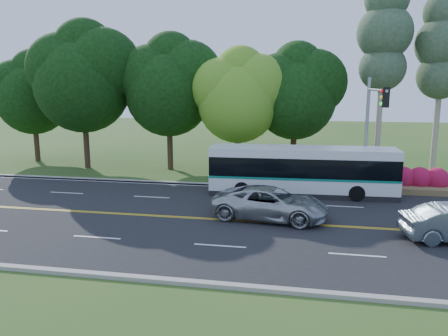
# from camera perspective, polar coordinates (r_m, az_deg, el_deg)

# --- Properties ---
(ground) EXTENTS (120.00, 120.00, 0.00)m
(ground) POSITION_cam_1_polar(r_m,az_deg,el_deg) (21.60, 2.57, -6.94)
(ground) COLOR #2C511B
(ground) RESTS_ON ground
(road) EXTENTS (60.00, 14.00, 0.02)m
(road) POSITION_cam_1_polar(r_m,az_deg,el_deg) (21.60, 2.57, -6.92)
(road) COLOR black
(road) RESTS_ON ground
(curb_north) EXTENTS (60.00, 0.30, 0.15)m
(curb_north) POSITION_cam_1_polar(r_m,az_deg,el_deg) (28.42, 4.59, -2.40)
(curb_north) COLOR gray
(curb_north) RESTS_ON ground
(curb_south) EXTENTS (60.00, 0.30, 0.15)m
(curb_south) POSITION_cam_1_polar(r_m,az_deg,el_deg) (15.02, -1.36, -14.98)
(curb_south) COLOR gray
(curb_south) RESTS_ON ground
(grass_verge) EXTENTS (60.00, 4.00, 0.10)m
(grass_verge) POSITION_cam_1_polar(r_m,az_deg,el_deg) (30.22, 4.96, -1.65)
(grass_verge) COLOR #2C511B
(grass_verge) RESTS_ON ground
(lane_markings) EXTENTS (57.60, 13.82, 0.00)m
(lane_markings) POSITION_cam_1_polar(r_m,az_deg,el_deg) (21.61, 2.33, -6.88)
(lane_markings) COLOR gold
(lane_markings) RESTS_ON road
(tree_row) EXTENTS (44.70, 9.10, 13.84)m
(tree_row) POSITION_cam_1_polar(r_m,az_deg,el_deg) (33.45, -3.29, 11.13)
(tree_row) COLOR #321E16
(tree_row) RESTS_ON ground
(bougainvillea_hedge) EXTENTS (9.50, 2.25, 1.50)m
(bougainvillea_hedge) POSITION_cam_1_polar(r_m,az_deg,el_deg) (29.45, 18.86, -1.22)
(bougainvillea_hedge) COLOR maroon
(bougainvillea_hedge) RESTS_ON ground
(traffic_signal) EXTENTS (0.42, 6.10, 7.00)m
(traffic_signal) POSITION_cam_1_polar(r_m,az_deg,el_deg) (26.10, 18.74, 6.08)
(traffic_signal) COLOR gray
(traffic_signal) RESTS_ON ground
(transit_bus) EXTENTS (11.09, 2.82, 2.88)m
(transit_bus) POSITION_cam_1_polar(r_m,az_deg,el_deg) (26.63, 10.12, -0.44)
(transit_bus) COLOR white
(transit_bus) RESTS_ON road
(suv) EXTENTS (5.97, 3.35, 1.57)m
(suv) POSITION_cam_1_polar(r_m,az_deg,el_deg) (21.82, 6.11, -4.60)
(suv) COLOR #B0B2B4
(suv) RESTS_ON road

